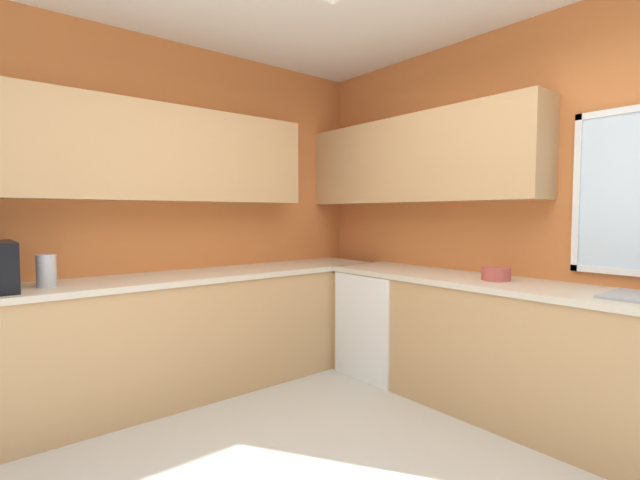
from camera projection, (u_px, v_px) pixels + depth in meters
The scene contains 6 objects.
room_shell at pixel (319, 130), 2.93m from camera, with size 4.28×3.92×2.77m.
counter_run_left at pixel (176, 335), 3.34m from camera, with size 0.65×3.53×0.90m.
counter_run_back at pixel (545, 358), 2.82m from camera, with size 3.37×0.65×0.90m.
dishwasher at pixel (385, 323), 3.82m from camera, with size 0.60×0.60×0.86m, color white.
kettle at pixel (46, 271), 2.77m from camera, with size 0.11×0.11×0.20m, color #B7B7BC.
bowl at pixel (496, 274), 3.05m from camera, with size 0.19×0.19×0.09m, color #B74C42.
Camera 1 is at (1.45, -1.26, 1.35)m, focal length 25.25 mm.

